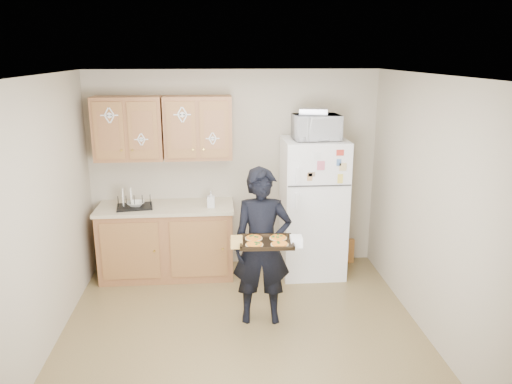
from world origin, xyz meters
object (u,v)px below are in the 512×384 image
Objects in this scene: baking_tray at (266,243)px; microwave at (316,127)px; person at (262,247)px; refrigerator at (313,207)px; dish_rack at (134,201)px.

baking_tray is 1.79m from microwave.
person is 0.34m from baking_tray.
microwave is (0.74, 1.09, 1.04)m from person.
microwave reaches higher than refrigerator.
baking_tray is 1.21× the size of dish_rack.
person is at bearing -38.86° from dish_rack.
person reaches higher than baking_tray.
refrigerator is at bearing 59.71° from person.
baking_tray is at bearing -116.64° from refrigerator.
baking_tray is at bearing -121.78° from microwave.
baking_tray is at bearing -84.86° from person.
microwave is at bearing -87.53° from refrigerator.
refrigerator is 1.35m from person.
baking_tray is (-0.72, -1.44, 0.12)m from refrigerator.
microwave is 2.33m from dish_rack.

